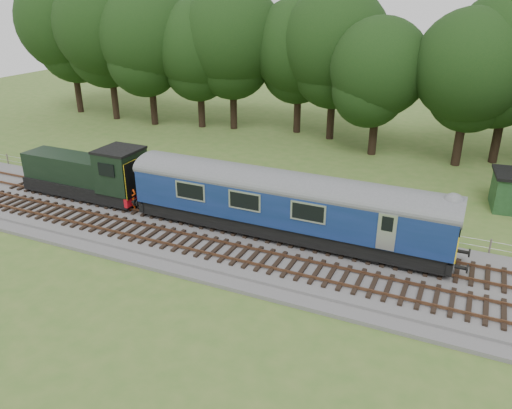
% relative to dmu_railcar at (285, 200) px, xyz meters
% --- Properties ---
extents(ground, '(120.00, 120.00, 0.00)m').
position_rel_dmu_railcar_xyz_m(ground, '(-3.39, -1.40, -2.61)').
color(ground, '#416525').
rests_on(ground, ground).
extents(ballast, '(70.00, 7.00, 0.35)m').
position_rel_dmu_railcar_xyz_m(ballast, '(-3.39, -1.40, -2.43)').
color(ballast, '#4C4C4F').
rests_on(ballast, ground).
extents(track_north, '(67.20, 2.40, 0.21)m').
position_rel_dmu_railcar_xyz_m(track_north, '(-3.39, -0.00, -2.19)').
color(track_north, black).
rests_on(track_north, ballast).
extents(track_south, '(67.20, 2.40, 0.21)m').
position_rel_dmu_railcar_xyz_m(track_south, '(-3.39, -3.00, -2.19)').
color(track_south, black).
rests_on(track_south, ballast).
extents(fence, '(64.00, 0.12, 1.00)m').
position_rel_dmu_railcar_xyz_m(fence, '(-3.39, 3.10, -2.61)').
color(fence, '#6B6054').
rests_on(fence, ground).
extents(tree_line, '(70.00, 8.00, 18.00)m').
position_rel_dmu_railcar_xyz_m(tree_line, '(-3.39, 20.60, -2.61)').
color(tree_line, black).
rests_on(tree_line, ground).
extents(dmu_railcar, '(18.05, 2.86, 3.88)m').
position_rel_dmu_railcar_xyz_m(dmu_railcar, '(0.00, 0.00, 0.00)').
color(dmu_railcar, black).
rests_on(dmu_railcar, ground).
extents(shunter_loco, '(8.91, 2.60, 3.38)m').
position_rel_dmu_railcar_xyz_m(shunter_loco, '(-13.93, 0.00, -0.63)').
color(shunter_loco, black).
rests_on(shunter_loco, ground).
extents(worker, '(0.68, 0.45, 1.87)m').
position_rel_dmu_railcar_xyz_m(worker, '(-10.01, -0.69, -1.32)').
color(worker, '#E23F0B').
rests_on(worker, ballast).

